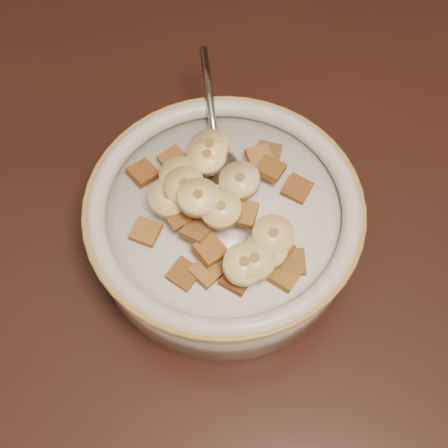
{
  "coord_description": "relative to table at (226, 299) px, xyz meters",
  "views": [
    {
      "loc": [
        0.0,
        -0.21,
        1.23
      ],
      "look_at": [
        -0.0,
        0.05,
        0.78
      ],
      "focal_mm": 50.0,
      "sensor_mm": 36.0,
      "label": 1
    }
  ],
  "objects": [
    {
      "name": "cereal_square_1",
      "position": [
        0.03,
        0.09,
        0.08
      ],
      "size": [
        0.03,
        0.03,
        0.01
      ],
      "primitive_type": "cube",
      "rotation": [
        0.17,
        0.1,
        0.36
      ],
      "color": "brown",
      "rests_on": "milk"
    },
    {
      "name": "banana_slice_5",
      "position": [
        -0.02,
        0.04,
        0.11
      ],
      "size": [
        0.04,
        0.04,
        0.01
      ],
      "primitive_type": "cylinder",
      "rotation": [
        -0.06,
        0.05,
        0.44
      ],
      "color": "#F8DC90",
      "rests_on": "milk"
    },
    {
      "name": "banana_slice_4",
      "position": [
        0.03,
        0.0,
        0.09
      ],
      "size": [
        0.04,
        0.04,
        0.01
      ],
      "primitive_type": "cylinder",
      "rotation": [
        -0.01,
        -0.06,
        0.61
      ],
      "color": "beige",
      "rests_on": "milk"
    },
    {
      "name": "table",
      "position": [
        0.0,
        0.0,
        0.0
      ],
      "size": [
        1.42,
        0.93,
        0.04
      ],
      "primitive_type": "cube",
      "rotation": [
        0.0,
        0.0,
        -0.02
      ],
      "color": "black",
      "rests_on": "floor"
    },
    {
      "name": "cereal_square_21",
      "position": [
        -0.06,
        0.02,
        0.08
      ],
      "size": [
        0.03,
        0.03,
        0.01
      ],
      "primitive_type": "cube",
      "rotation": [
        0.03,
        -0.03,
        1.22
      ],
      "color": "brown",
      "rests_on": "milk"
    },
    {
      "name": "cereal_square_0",
      "position": [
        -0.02,
        0.02,
        0.09
      ],
      "size": [
        0.03,
        0.03,
        0.01
      ],
      "primitive_type": "cube",
      "rotation": [
        -0.25,
        0.11,
        0.99
      ],
      "color": "brown",
      "rests_on": "milk"
    },
    {
      "name": "cereal_bowl",
      "position": [
        -0.0,
        0.05,
        0.05
      ],
      "size": [
        0.21,
        0.21,
        0.05
      ],
      "primitive_type": "cylinder",
      "color": "beige",
      "rests_on": "table"
    },
    {
      "name": "banana_slice_3",
      "position": [
        -0.02,
        0.08,
        0.1
      ],
      "size": [
        0.04,
        0.04,
        0.01
      ],
      "primitive_type": "cylinder",
      "rotation": [
        -0.11,
        -0.08,
        1.07
      ],
      "color": "#E1CC7F",
      "rests_on": "milk"
    },
    {
      "name": "cereal_square_10",
      "position": [
        0.05,
        -0.0,
        0.08
      ],
      "size": [
        0.02,
        0.02,
        0.01
      ],
      "primitive_type": "cube",
      "rotation": [
        0.21,
        0.01,
        0.09
      ],
      "color": "brown",
      "rests_on": "milk"
    },
    {
      "name": "cereal_square_2",
      "position": [
        0.01,
        0.03,
        0.09
      ],
      "size": [
        0.02,
        0.02,
        0.01
      ],
      "primitive_type": "cube",
      "rotation": [
        -0.05,
        0.07,
        2.91
      ],
      "color": "olive",
      "rests_on": "milk"
    },
    {
      "name": "cereal_square_20",
      "position": [
        -0.01,
        0.09,
        0.08
      ],
      "size": [
        0.03,
        0.03,
        0.01
      ],
      "primitive_type": "cube",
      "rotation": [
        0.25,
        0.14,
        2.28
      ],
      "color": "brown",
      "rests_on": "milk"
    },
    {
      "name": "cereal_square_7",
      "position": [
        0.06,
        0.06,
        0.08
      ],
      "size": [
        0.03,
        0.03,
        0.01
      ],
      "primitive_type": "cube",
      "rotation": [
        0.1,
        -0.14,
        1.08
      ],
      "color": "brown",
      "rests_on": "milk"
    },
    {
      "name": "cereal_square_4",
      "position": [
        0.03,
        0.08,
        0.08
      ],
      "size": [
        0.03,
        0.03,
        0.01
      ],
      "primitive_type": "cube",
      "rotation": [
        0.19,
        -0.07,
        2.65
      ],
      "color": "brown",
      "rests_on": "milk"
    },
    {
      "name": "cereal_square_17",
      "position": [
        0.04,
        -0.01,
        0.08
      ],
      "size": [
        0.03,
        0.03,
        0.01
      ],
      "primitive_type": "cube",
      "rotation": [
        0.09,
        0.1,
        1.02
      ],
      "color": "#945A24",
      "rests_on": "milk"
    },
    {
      "name": "cereal_square_8",
      "position": [
        0.04,
        0.01,
        0.08
      ],
      "size": [
        0.03,
        0.03,
        0.01
      ],
      "primitive_type": "cube",
      "rotation": [
        -0.17,
        0.06,
        0.91
      ],
      "color": "brown",
      "rests_on": "milk"
    },
    {
      "name": "cereal_square_13",
      "position": [
        0.03,
        0.02,
        0.08
      ],
      "size": [
        0.02,
        0.02,
        0.01
      ],
      "primitive_type": "cube",
      "rotation": [
        0.14,
        -0.1,
        3.12
      ],
      "color": "#905D30",
      "rests_on": "milk"
    },
    {
      "name": "cereal_square_3",
      "position": [
        0.01,
        -0.02,
        0.08
      ],
      "size": [
        0.03,
        0.03,
        0.01
      ],
      "primitive_type": "cube",
      "rotation": [
        0.06,
        0.06,
        1.06
      ],
      "color": "brown",
      "rests_on": "milk"
    },
    {
      "name": "banana_slice_9",
      "position": [
        0.01,
        0.05,
        0.1
      ],
      "size": [
        0.04,
        0.04,
        0.01
      ],
      "primitive_type": "cylinder",
      "rotation": [
        -0.06,
        0.11,
        2.46
      ],
      "color": "#D8C67C",
      "rests_on": "milk"
    },
    {
      "name": "cereal_square_11",
      "position": [
        -0.04,
        0.03,
        0.09
      ],
      "size": [
        0.03,
        0.03,
        0.01
      ],
      "primitive_type": "cube",
      "rotation": [
        0.2,
        -0.12,
        0.6
      ],
      "color": "brown",
      "rests_on": "milk"
    },
    {
      "name": "cereal_square_12",
      "position": [
        -0.07,
        0.08,
        0.08
      ],
      "size": [
        0.03,
        0.03,
        0.01
      ],
      "primitive_type": "cube",
      "rotation": [
        0.18,
        -0.03,
        2.32
      ],
      "color": "brown",
      "rests_on": "milk"
    },
    {
      "name": "banana_slice_10",
      "position": [
        -0.04,
        0.06,
        0.1
      ],
      "size": [
        0.03,
        0.03,
        0.01
      ],
      "primitive_type": "cylinder",
      "rotation": [
        -0.11,
        -0.06,
        1.57
      ],
      "color": "#E8C97A",
      "rests_on": "milk"
    },
    {
      "name": "spoon",
      "position": [
        -0.01,
        0.08,
        0.08
      ],
      "size": [
        0.05,
        0.06,
        0.01
      ],
      "primitive_type": "ellipsoid",
      "rotation": [
        0.0,
        0.0,
        3.29
      ],
      "color": "#A5AEBC",
      "rests_on": "cereal_bowl"
    },
    {
      "name": "cereal_square_9",
      "position": [
        -0.03,
        0.04,
        0.09
      ],
      "size": [
        0.03,
        0.03,
        0.01
      ],
      "primitive_type": "cube",
      "rotation": [
        -0.07,
        -0.16,
        2.49
      ],
      "color": "brown",
      "rests_on": "milk"
    },
    {
      "name": "milk",
      "position": [
        -0.0,
        0.05,
        0.07
      ],
      "size": [
        0.18,
        0.18,
        0.0
      ],
      "primitive_type": "cylinder",
      "color": "silver",
      "rests_on": "cereal_bowl"
    },
    {
      "name": "banana_slice_1",
      "position": [
        -0.02,
        0.09,
        0.1
      ],
      "size": [
        0.04,
        0.04,
        0.01
      ],
      "primitive_type": "cylinder",
      "rotation": [
        -0.05,
        0.14,
        2.62
      ],
      "color": "#F0C97A",
      "rests_on": "milk"
    },
    {
      "name": "cereal_square_19",
      "position": [
        -0.03,
        -0.01,
        0.08
      ],
      "size": [
        0.03,
        0.03,
        0.01
      ],
      "primitive_type": "cube",
      "rotation": [
        0.15,
        -0.11,
        0.99
      ],
      "color": "brown",
      "rests_on": "milk"
    },
    {
      "name": "banana_slice_2",
      "position": [
        0.01,
        -0.01,
        0.09
      ],
      "size": [
        0.04,
        0.04,
        0.01
      ],
      "primitive_type": "cylinder",
      "rotation": [
        0.08,
        -0.11,
        1.87
      ],
      "color": "#FEF09F",
      "rests_on": "milk"
    },
    {
      "name": "cereal_square_14",
      "position": [
        -0.05,
        0.05,
        0.08
      ],
      "size": [
        0.03,
        0.03,
        0.01
      ],
      "primitive_type": "cube",
      "rotation": [
        0.13,
        0.02,
        0.91
      ],
      "color": "brown",
      "rests_on": "milk"
    },
    {
      "name": "banana_slice_7",
      "position": [
        -0.03,
        0.05,
        0.1
      ],
      "size": [
        0.04,
        0.04,
        0.01
      ],
      "primitive_type": "cylinder",
      "rotation": [
        -0.07,
        0.1,
        2.78
      ],
      "color": "#F8DE8D",
      "rests_on": "milk"
    },
    {
      "name": "cereal_square_18",
      "position": [
        -0.04,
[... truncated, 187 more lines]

